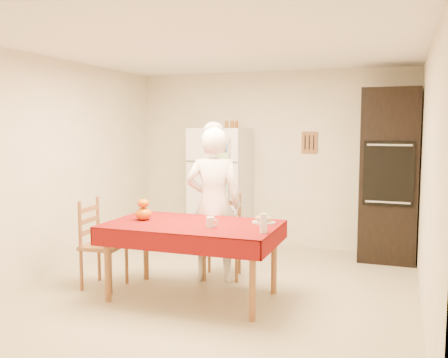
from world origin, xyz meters
The scene contains 17 objects.
floor centered at (0.00, 0.00, 0.00)m, with size 4.50×4.50×0.00m, color #BCAF88.
room_shell centered at (0.00, 0.00, 1.62)m, with size 4.02×4.52×2.51m.
refrigerator centered at (-0.65, 1.88, 0.85)m, with size 0.75×0.74×1.70m.
oven_cabinet centered at (1.63, 1.93, 1.10)m, with size 0.70×0.62×2.20m.
dining_table centered at (-0.17, -0.25, 0.69)m, with size 1.70×1.00×0.76m.
chair_far centered at (-0.13, 0.55, 0.51)m, with size 0.50×0.48×0.95m.
chair_left centered at (-1.26, -0.26, 0.51)m, with size 0.42×0.44×0.95m.
seated_woman centered at (-0.17, 0.36, 0.86)m, with size 0.63×0.41×1.71m, color white.
coffee_mug centered at (0.08, -0.38, 0.81)m, with size 0.08×0.08×0.10m, color silver.
pumpkin_lower centered at (-0.71, -0.26, 0.83)m, with size 0.17×0.17×0.13m, color #C64504.
pumpkin_upper centered at (-0.71, -0.26, 0.94)m, with size 0.12×0.12×0.09m, color #DE4005.
wine_glass centered at (0.62, -0.44, 0.85)m, with size 0.07×0.07×0.18m, color white.
bread_plate centered at (0.50, -0.02, 0.77)m, with size 0.24×0.24×0.02m, color silver.
bread_loaf centered at (0.50, -0.02, 0.81)m, with size 0.18×0.10×0.06m, color #A77A52.
spice_jar_left centered at (-0.57, 1.93, 1.75)m, with size 0.05×0.05×0.10m, color #955C1B.
spice_jar_mid centered at (-0.49, 1.93, 1.75)m, with size 0.05×0.05×0.10m, color #95521B.
spice_jar_right centered at (-0.43, 1.93, 1.75)m, with size 0.05×0.05×0.10m, color brown.
Camera 1 is at (1.78, -4.74, 1.72)m, focal length 40.00 mm.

